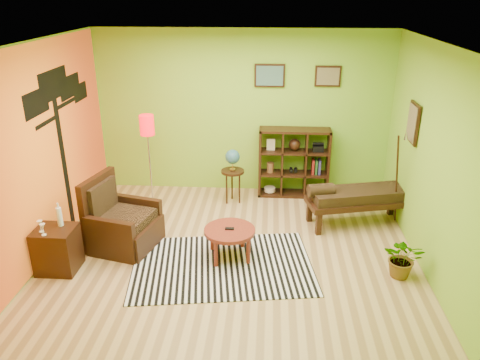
# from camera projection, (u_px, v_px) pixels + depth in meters

# --- Properties ---
(ground) EXTENTS (5.00, 5.00, 0.00)m
(ground) POSITION_uv_depth(u_px,v_px,m) (232.00, 253.00, 6.45)
(ground) COLOR tan
(ground) RESTS_ON ground
(room_shell) EXTENTS (5.04, 4.54, 2.82)m
(room_shell) POSITION_uv_depth(u_px,v_px,m) (224.00, 127.00, 5.78)
(room_shell) COLOR #81BE2E
(room_shell) RESTS_ON ground
(zebra_rug) EXTENTS (2.55, 1.88, 0.01)m
(zebra_rug) POSITION_uv_depth(u_px,v_px,m) (222.00, 265.00, 6.16)
(zebra_rug) COLOR white
(zebra_rug) RESTS_ON ground
(coffee_table) EXTENTS (0.68, 0.68, 0.44)m
(coffee_table) POSITION_uv_depth(u_px,v_px,m) (230.00, 233.00, 6.24)
(coffee_table) COLOR maroon
(coffee_table) RESTS_ON ground
(armchair) EXTENTS (1.01, 1.00, 1.01)m
(armchair) POSITION_uv_depth(u_px,v_px,m) (121.00, 226.00, 6.55)
(armchair) COLOR black
(armchair) RESTS_ON ground
(side_cabinet) EXTENTS (0.50, 0.45, 0.90)m
(side_cabinet) POSITION_uv_depth(u_px,v_px,m) (57.00, 249.00, 5.98)
(side_cabinet) COLOR black
(side_cabinet) RESTS_ON ground
(floor_lamp) EXTENTS (0.23, 0.23, 1.56)m
(floor_lamp) POSITION_uv_depth(u_px,v_px,m) (148.00, 134.00, 7.36)
(floor_lamp) COLOR silver
(floor_lamp) RESTS_ON ground
(globe_table) EXTENTS (0.38, 0.38, 0.94)m
(globe_table) POSITION_uv_depth(u_px,v_px,m) (233.00, 163.00, 7.72)
(globe_table) COLOR black
(globe_table) RESTS_ON ground
(cube_shelf) EXTENTS (1.20, 0.35, 1.20)m
(cube_shelf) POSITION_uv_depth(u_px,v_px,m) (294.00, 163.00, 8.04)
(cube_shelf) COLOR black
(cube_shelf) RESTS_ON ground
(bench) EXTENTS (1.62, 0.90, 0.71)m
(bench) POSITION_uv_depth(u_px,v_px,m) (355.00, 197.00, 7.07)
(bench) COLOR black
(bench) RESTS_ON ground
(potted_plant) EXTENTS (0.60, 0.64, 0.42)m
(potted_plant) POSITION_uv_depth(u_px,v_px,m) (403.00, 262.00, 5.86)
(potted_plant) COLOR #26661E
(potted_plant) RESTS_ON ground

